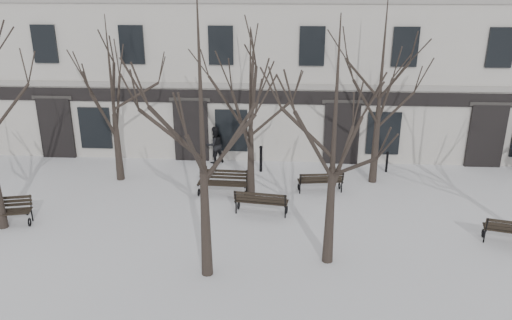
# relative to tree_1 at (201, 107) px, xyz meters

# --- Properties ---
(ground) EXTENTS (100.00, 100.00, 0.00)m
(ground) POSITION_rel_tree_1_xyz_m (1.25, 1.76, -5.02)
(ground) COLOR silver
(ground) RESTS_ON ground
(building) EXTENTS (40.40, 10.20, 11.40)m
(building) POSITION_rel_tree_1_xyz_m (1.25, 14.72, 0.50)
(building) COLOR #BBB5AD
(building) RESTS_ON ground
(tree_1) EXTENTS (5.62, 5.62, 8.03)m
(tree_1) POSITION_rel_tree_1_xyz_m (0.00, 0.00, 0.00)
(tree_1) COLOR black
(tree_1) RESTS_ON ground
(tree_2) EXTENTS (5.13, 5.13, 7.33)m
(tree_2) POSITION_rel_tree_1_xyz_m (3.56, 0.94, -0.44)
(tree_2) COLOR black
(tree_2) RESTS_ON ground
(tree_4) EXTENTS (4.82, 4.82, 6.89)m
(tree_4) POSITION_rel_tree_1_xyz_m (-4.90, 7.07, -0.71)
(tree_4) COLOR black
(tree_4) RESTS_ON ground
(tree_5) EXTENTS (4.59, 4.59, 6.56)m
(tree_5) POSITION_rel_tree_1_xyz_m (0.86, 5.69, -0.92)
(tree_5) COLOR black
(tree_5) RESTS_ON ground
(tree_6) EXTENTS (5.44, 5.44, 7.77)m
(tree_6) POSITION_rel_tree_1_xyz_m (5.93, 7.48, -0.16)
(tree_6) COLOR black
(tree_6) RESTS_ON ground
(bench_0) EXTENTS (2.05, 1.13, 0.98)m
(bench_0) POSITION_rel_tree_1_xyz_m (-7.64, 2.63, -4.48)
(bench_0) COLOR black
(bench_0) RESTS_ON ground
(bench_1) EXTENTS (2.00, 0.95, 0.97)m
(bench_1) POSITION_rel_tree_1_xyz_m (1.35, 4.04, -4.49)
(bench_1) COLOR black
(bench_1) RESTS_ON ground
(bench_3) EXTENTS (2.00, 0.81, 0.99)m
(bench_3) POSITION_rel_tree_1_xyz_m (-0.27, 5.74, -4.48)
(bench_3) COLOR black
(bench_3) RESTS_ON ground
(bench_4) EXTENTS (1.86, 0.89, 0.90)m
(bench_4) POSITION_rel_tree_1_xyz_m (3.63, 6.23, -4.53)
(bench_4) COLOR black
(bench_4) RESTS_ON ground
(bollard_a) EXTENTS (0.16, 0.16, 1.22)m
(bollard_a) POSITION_rel_tree_1_xyz_m (1.10, 8.38, -4.37)
(bollard_a) COLOR black
(bollard_a) RESTS_ON ground
(bollard_b) EXTENTS (0.12, 0.12, 0.96)m
(bollard_b) POSITION_rel_tree_1_xyz_m (6.72, 8.68, -4.50)
(bollard_b) COLOR black
(bollard_b) RESTS_ON ground
(pedestrian_b) EXTENTS (1.08, 1.03, 1.76)m
(pedestrian_b) POSITION_rel_tree_1_xyz_m (-1.11, 9.40, -5.02)
(pedestrian_b) COLOR black
(pedestrian_b) RESTS_ON ground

